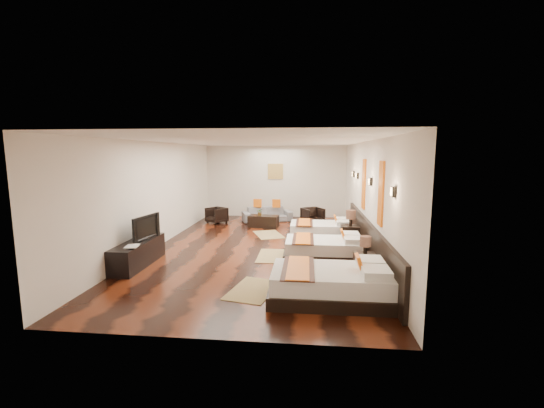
# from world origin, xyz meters

# --- Properties ---
(floor) EXTENTS (5.50, 9.50, 0.01)m
(floor) POSITION_xyz_m (0.00, 0.00, 0.00)
(floor) COLOR black
(floor) RESTS_ON ground
(ceiling) EXTENTS (5.50, 9.50, 0.01)m
(ceiling) POSITION_xyz_m (0.00, 0.00, 2.80)
(ceiling) COLOR white
(ceiling) RESTS_ON floor
(back_wall) EXTENTS (5.50, 0.01, 2.80)m
(back_wall) POSITION_xyz_m (0.00, 4.75, 1.40)
(back_wall) COLOR silver
(back_wall) RESTS_ON floor
(left_wall) EXTENTS (0.01, 9.50, 2.80)m
(left_wall) POSITION_xyz_m (-2.75, 0.00, 1.40)
(left_wall) COLOR silver
(left_wall) RESTS_ON floor
(right_wall) EXTENTS (0.01, 9.50, 2.80)m
(right_wall) POSITION_xyz_m (2.75, 0.00, 1.40)
(right_wall) COLOR silver
(right_wall) RESTS_ON floor
(headboard_panel) EXTENTS (0.08, 6.60, 0.90)m
(headboard_panel) POSITION_xyz_m (2.71, -0.80, 0.45)
(headboard_panel) COLOR black
(headboard_panel) RESTS_ON floor
(bed_near) EXTENTS (2.08, 1.31, 0.80)m
(bed_near) POSITION_xyz_m (1.70, -3.21, 0.27)
(bed_near) COLOR black
(bed_near) RESTS_ON floor
(bed_mid) EXTENTS (1.88, 1.18, 0.72)m
(bed_mid) POSITION_xyz_m (1.69, -0.85, 0.25)
(bed_mid) COLOR black
(bed_mid) RESTS_ON floor
(bed_far) EXTENTS (1.85, 1.16, 0.71)m
(bed_far) POSITION_xyz_m (1.69, 1.21, 0.24)
(bed_far) COLOR black
(bed_far) RESTS_ON floor
(nightstand_a) EXTENTS (0.42, 0.42, 0.84)m
(nightstand_a) POSITION_xyz_m (2.44, -2.01, 0.29)
(nightstand_a) COLOR black
(nightstand_a) RESTS_ON floor
(nightstand_b) EXTENTS (0.49, 0.49, 0.97)m
(nightstand_b) POSITION_xyz_m (2.45, 0.49, 0.34)
(nightstand_b) COLOR black
(nightstand_b) RESTS_ON floor
(jute_mat_near) EXTENTS (1.00, 1.34, 0.01)m
(jute_mat_near) POSITION_xyz_m (0.29, -2.96, 0.01)
(jute_mat_near) COLOR #977E4C
(jute_mat_near) RESTS_ON floor
(jute_mat_mid) EXTENTS (0.76, 1.20, 0.01)m
(jute_mat_mid) POSITION_xyz_m (0.45, -0.77, 0.01)
(jute_mat_mid) COLOR #977E4C
(jute_mat_mid) RESTS_ON floor
(jute_mat_far) EXTENTS (1.13, 1.39, 0.01)m
(jute_mat_far) POSITION_xyz_m (0.09, 1.50, 0.01)
(jute_mat_far) COLOR #977E4C
(jute_mat_far) RESTS_ON floor
(tv_console) EXTENTS (0.50, 1.80, 0.55)m
(tv_console) POSITION_xyz_m (-2.50, -1.77, 0.28)
(tv_console) COLOR black
(tv_console) RESTS_ON floor
(tv) EXTENTS (0.28, 0.98, 0.56)m
(tv) POSITION_xyz_m (-2.45, -1.59, 0.83)
(tv) COLOR black
(tv) RESTS_ON tv_console
(book) EXTENTS (0.32, 0.39, 0.03)m
(book) POSITION_xyz_m (-2.50, -2.30, 0.57)
(book) COLOR black
(book) RESTS_ON tv_console
(figurine) EXTENTS (0.34, 0.34, 0.34)m
(figurine) POSITION_xyz_m (-2.50, -1.04, 0.72)
(figurine) COLOR brown
(figurine) RESTS_ON tv_console
(sofa) EXTENTS (1.94, 1.29, 0.53)m
(sofa) POSITION_xyz_m (-0.22, 3.69, 0.26)
(sofa) COLOR slate
(sofa) RESTS_ON floor
(armchair_left) EXTENTS (0.87, 0.87, 0.57)m
(armchair_left) POSITION_xyz_m (-1.99, 3.16, 0.29)
(armchair_left) COLOR black
(armchair_left) RESTS_ON floor
(armchair_right) EXTENTS (0.90, 0.91, 0.61)m
(armchair_right) POSITION_xyz_m (1.46, 3.21, 0.30)
(armchair_right) COLOR black
(armchair_right) RESTS_ON floor
(coffee_table) EXTENTS (1.06, 0.63, 0.40)m
(coffee_table) POSITION_xyz_m (-0.22, 2.64, 0.20)
(coffee_table) COLOR black
(coffee_table) RESTS_ON floor
(table_plant) EXTENTS (0.23, 0.20, 0.24)m
(table_plant) POSITION_xyz_m (-0.33, 2.62, 0.52)
(table_plant) COLOR #2E6421
(table_plant) RESTS_ON coffee_table
(orange_panel_a) EXTENTS (0.04, 0.40, 1.30)m
(orange_panel_a) POSITION_xyz_m (2.73, -1.90, 1.70)
(orange_panel_a) COLOR #D86014
(orange_panel_a) RESTS_ON right_wall
(orange_panel_b) EXTENTS (0.04, 0.40, 1.30)m
(orange_panel_b) POSITION_xyz_m (2.73, 0.30, 1.70)
(orange_panel_b) COLOR #D86014
(orange_panel_b) RESTS_ON right_wall
(sconce_near) EXTENTS (0.07, 0.12, 0.18)m
(sconce_near) POSITION_xyz_m (2.70, -3.00, 1.85)
(sconce_near) COLOR black
(sconce_near) RESTS_ON right_wall
(sconce_mid) EXTENTS (0.07, 0.12, 0.18)m
(sconce_mid) POSITION_xyz_m (2.70, -0.80, 1.85)
(sconce_mid) COLOR black
(sconce_mid) RESTS_ON right_wall
(sconce_far) EXTENTS (0.07, 0.12, 0.18)m
(sconce_far) POSITION_xyz_m (2.70, 1.40, 1.85)
(sconce_far) COLOR black
(sconce_far) RESTS_ON right_wall
(sconce_lounge) EXTENTS (0.07, 0.12, 0.18)m
(sconce_lounge) POSITION_xyz_m (2.70, 2.30, 1.85)
(sconce_lounge) COLOR black
(sconce_lounge) RESTS_ON right_wall
(gold_artwork) EXTENTS (0.60, 0.04, 0.60)m
(gold_artwork) POSITION_xyz_m (0.00, 4.73, 1.80)
(gold_artwork) COLOR #AD873F
(gold_artwork) RESTS_ON back_wall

